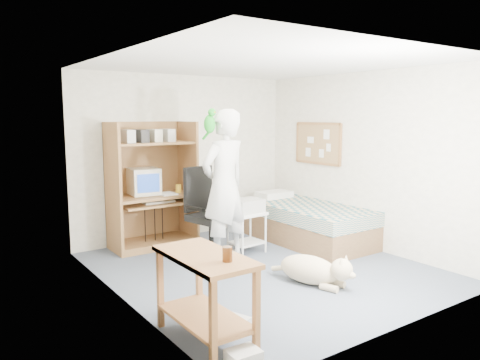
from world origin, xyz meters
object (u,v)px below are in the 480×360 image
at_px(person, 224,186).
at_px(computer_hutch, 151,190).
at_px(dog, 314,269).
at_px(bed, 307,223).
at_px(office_chair, 208,224).
at_px(side_desk, 205,284).
at_px(printer_cart, 247,226).

bearing_deg(person, computer_hutch, -78.50).
bearing_deg(dog, person, 85.23).
xyz_separation_m(bed, dog, (-1.18, -1.38, -0.12)).
relative_size(computer_hutch, office_chair, 1.52).
relative_size(computer_hutch, dog, 1.75).
bearing_deg(dog, computer_hutch, 90.02).
height_order(bed, side_desk, side_desk).
distance_m(bed, side_desk, 3.39).
bearing_deg(printer_cart, office_chair, 150.43).
distance_m(bed, person, 1.65).
bearing_deg(computer_hutch, printer_cart, -49.03).
relative_size(person, dog, 1.92).
relative_size(bed, dog, 1.97).
bearing_deg(office_chair, bed, -22.11).
height_order(side_desk, office_chair, office_chair).
xyz_separation_m(person, printer_cart, (0.42, 0.09, -0.61)).
relative_size(side_desk, office_chair, 0.84).
bearing_deg(dog, office_chair, 84.87).
distance_m(computer_hutch, person, 1.27).
bearing_deg(side_desk, person, 52.85).
bearing_deg(side_desk, office_chair, 58.44).
bearing_deg(computer_hutch, person, -66.56).
bearing_deg(side_desk, bed, 32.50).
distance_m(office_chair, person, 0.65).
bearing_deg(computer_hutch, dog, -71.82).
bearing_deg(printer_cart, dog, -99.01).
bearing_deg(bed, office_chair, 169.84).
height_order(bed, person, person).
xyz_separation_m(bed, office_chair, (-1.56, 0.28, 0.14)).
height_order(person, printer_cart, person).
relative_size(computer_hutch, printer_cart, 3.17).
height_order(office_chair, dog, office_chair).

